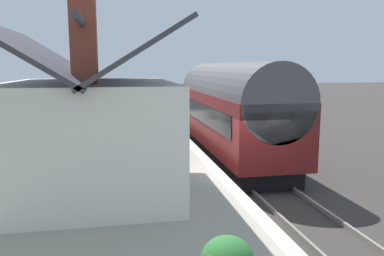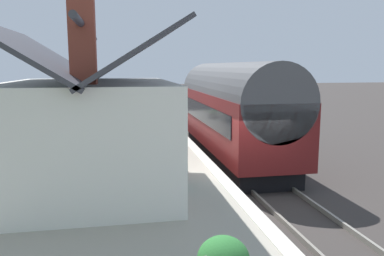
{
  "view_description": "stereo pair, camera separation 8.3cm",
  "coord_description": "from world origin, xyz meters",
  "px_view_note": "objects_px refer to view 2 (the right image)",
  "views": [
    {
      "loc": [
        -11.27,
        4.09,
        4.14
      ],
      "look_at": [
        2.04,
        1.5,
        1.97
      ],
      "focal_mm": 35.89,
      "sensor_mm": 36.0,
      "label": 1
    },
    {
      "loc": [
        -11.29,
        4.01,
        4.14
      ],
      "look_at": [
        2.04,
        1.5,
        1.97
      ],
      "focal_mm": 35.89,
      "sensor_mm": 36.0,
      "label": 2
    }
  ],
  "objects_px": {
    "planter_by_door": "(144,116)",
    "bench_by_lamp": "(141,124)",
    "bench_near_building": "(137,117)",
    "train": "(233,110)",
    "station_building": "(91,130)",
    "planter_under_sign": "(82,130)",
    "planter_bench_left": "(167,139)",
    "planter_edge_far": "(126,117)",
    "station_sign_board": "(172,113)"
  },
  "relations": [
    {
      "from": "planter_by_door",
      "to": "bench_by_lamp",
      "type": "bearing_deg",
      "value": 175.12
    },
    {
      "from": "bench_near_building",
      "to": "train",
      "type": "bearing_deg",
      "value": -138.43
    },
    {
      "from": "station_building",
      "to": "bench_near_building",
      "type": "xyz_separation_m",
      "value": [
        10.53,
        -1.63,
        -1.04
      ]
    },
    {
      "from": "planter_under_sign",
      "to": "planter_bench_left",
      "type": "xyz_separation_m",
      "value": [
        -2.91,
        -3.36,
        0.02
      ]
    },
    {
      "from": "planter_edge_far",
      "to": "station_sign_board",
      "type": "height_order",
      "value": "station_sign_board"
    },
    {
      "from": "planter_under_sign",
      "to": "planter_edge_far",
      "type": "relative_size",
      "value": 0.84
    },
    {
      "from": "train",
      "to": "station_sign_board",
      "type": "bearing_deg",
      "value": 87.27
    },
    {
      "from": "station_building",
      "to": "planter_under_sign",
      "type": "xyz_separation_m",
      "value": [
        6.72,
        0.9,
        -1.06
      ]
    },
    {
      "from": "planter_by_door",
      "to": "station_sign_board",
      "type": "distance_m",
      "value": 6.62
    },
    {
      "from": "bench_near_building",
      "to": "station_sign_board",
      "type": "relative_size",
      "value": 0.9
    },
    {
      "from": "planter_bench_left",
      "to": "planter_by_door",
      "type": "bearing_deg",
      "value": 2.15
    },
    {
      "from": "station_building",
      "to": "bench_near_building",
      "type": "distance_m",
      "value": 10.7
    },
    {
      "from": "bench_near_building",
      "to": "planter_by_door",
      "type": "relative_size",
      "value": 1.39
    },
    {
      "from": "train",
      "to": "planter_bench_left",
      "type": "bearing_deg",
      "value": 123.85
    },
    {
      "from": "planter_by_door",
      "to": "planter_bench_left",
      "type": "height_order",
      "value": "planter_bench_left"
    },
    {
      "from": "train",
      "to": "planter_edge_far",
      "type": "bearing_deg",
      "value": 37.94
    },
    {
      "from": "train",
      "to": "bench_near_building",
      "type": "xyz_separation_m",
      "value": [
        4.56,
        4.05,
        -0.78
      ]
    },
    {
      "from": "station_building",
      "to": "planter_edge_far",
      "type": "height_order",
      "value": "station_building"
    },
    {
      "from": "station_building",
      "to": "planter_bench_left",
      "type": "xyz_separation_m",
      "value": [
        3.81,
        -2.46,
        -1.04
      ]
    },
    {
      "from": "station_sign_board",
      "to": "bench_by_lamp",
      "type": "bearing_deg",
      "value": 35.25
    },
    {
      "from": "planter_by_door",
      "to": "bench_near_building",
      "type": "bearing_deg",
      "value": 166.3
    },
    {
      "from": "planter_edge_far",
      "to": "planter_bench_left",
      "type": "height_order",
      "value": "planter_bench_left"
    },
    {
      "from": "bench_near_building",
      "to": "bench_by_lamp",
      "type": "height_order",
      "value": "same"
    },
    {
      "from": "bench_near_building",
      "to": "planter_under_sign",
      "type": "xyz_separation_m",
      "value": [
        -3.81,
        2.52,
        -0.02
      ]
    },
    {
      "from": "bench_near_building",
      "to": "bench_by_lamp",
      "type": "xyz_separation_m",
      "value": [
        -2.66,
        -0.1,
        0.0
      ]
    },
    {
      "from": "planter_by_door",
      "to": "planter_bench_left",
      "type": "xyz_separation_m",
      "value": [
        -8.79,
        -0.33,
        0.21
      ]
    },
    {
      "from": "bench_near_building",
      "to": "planter_by_door",
      "type": "height_order",
      "value": "bench_near_building"
    },
    {
      "from": "station_building",
      "to": "planter_under_sign",
      "type": "bearing_deg",
      "value": 7.6
    },
    {
      "from": "planter_under_sign",
      "to": "planter_bench_left",
      "type": "distance_m",
      "value": 4.44
    },
    {
      "from": "train",
      "to": "station_building",
      "type": "height_order",
      "value": "station_building"
    },
    {
      "from": "train",
      "to": "planter_under_sign",
      "type": "relative_size",
      "value": 11.91
    },
    {
      "from": "planter_under_sign",
      "to": "station_sign_board",
      "type": "relative_size",
      "value": 0.56
    },
    {
      "from": "bench_by_lamp",
      "to": "station_sign_board",
      "type": "bearing_deg",
      "value": -144.75
    },
    {
      "from": "station_building",
      "to": "planter_bench_left",
      "type": "height_order",
      "value": "station_building"
    },
    {
      "from": "planter_edge_far",
      "to": "planter_bench_left",
      "type": "bearing_deg",
      "value": -170.35
    },
    {
      "from": "planter_under_sign",
      "to": "station_sign_board",
      "type": "height_order",
      "value": "station_sign_board"
    },
    {
      "from": "bench_near_building",
      "to": "station_sign_board",
      "type": "bearing_deg",
      "value": -163.02
    },
    {
      "from": "planter_edge_far",
      "to": "station_sign_board",
      "type": "relative_size",
      "value": 0.67
    },
    {
      "from": "planter_edge_far",
      "to": "station_sign_board",
      "type": "bearing_deg",
      "value": -161.83
    },
    {
      "from": "train",
      "to": "planter_edge_far",
      "type": "xyz_separation_m",
      "value": [
        5.87,
        4.58,
        -0.95
      ]
    },
    {
      "from": "bench_near_building",
      "to": "planter_under_sign",
      "type": "relative_size",
      "value": 1.59
    },
    {
      "from": "planter_under_sign",
      "to": "bench_by_lamp",
      "type": "bearing_deg",
      "value": -66.38
    },
    {
      "from": "bench_near_building",
      "to": "planter_bench_left",
      "type": "xyz_separation_m",
      "value": [
        -6.72,
        -0.83,
        0.0
      ]
    },
    {
      "from": "station_building",
      "to": "planter_edge_far",
      "type": "xyz_separation_m",
      "value": [
        11.84,
        -1.1,
        -1.22
      ]
    },
    {
      "from": "planter_edge_far",
      "to": "planter_under_sign",
      "type": "bearing_deg",
      "value": 158.72
    },
    {
      "from": "planter_by_door",
      "to": "planter_under_sign",
      "type": "distance_m",
      "value": 6.61
    },
    {
      "from": "station_building",
      "to": "train",
      "type": "bearing_deg",
      "value": -43.57
    },
    {
      "from": "bench_by_lamp",
      "to": "station_sign_board",
      "type": "distance_m",
      "value": 2.29
    },
    {
      "from": "train",
      "to": "planter_by_door",
      "type": "xyz_separation_m",
      "value": [
        6.63,
        3.54,
        -0.98
      ]
    },
    {
      "from": "planter_by_door",
      "to": "planter_edge_far",
      "type": "xyz_separation_m",
      "value": [
        -0.76,
        1.03,
        0.03
      ]
    }
  ]
}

